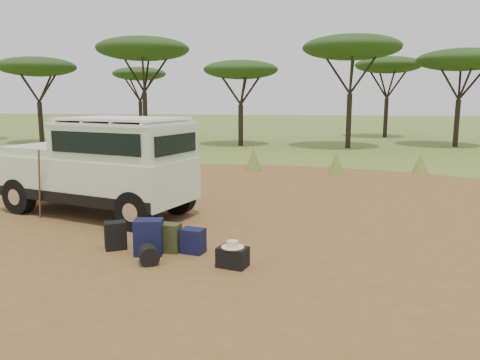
% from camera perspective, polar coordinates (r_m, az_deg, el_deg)
% --- Properties ---
extents(ground, '(140.00, 140.00, 0.00)m').
position_cam_1_polar(ground, '(9.02, -5.86, -7.34)').
color(ground, olive).
rests_on(ground, ground).
extents(dirt_clearing, '(23.00, 23.00, 0.01)m').
position_cam_1_polar(dirt_clearing, '(9.02, -5.86, -7.32)').
color(dirt_clearing, brown).
rests_on(dirt_clearing, ground).
extents(grass_fringe, '(36.60, 1.60, 0.90)m').
position_cam_1_polar(grass_fringe, '(17.26, 1.98, 2.36)').
color(grass_fringe, olive).
rests_on(grass_fringe, ground).
extents(acacia_treeline, '(46.70, 13.20, 6.26)m').
position_cam_1_polar(acacia_treeline, '(28.24, 6.33, 14.31)').
color(acacia_treeline, black).
rests_on(acacia_treeline, ground).
extents(safari_vehicle, '(4.93, 3.07, 2.26)m').
position_cam_1_polar(safari_vehicle, '(11.18, -16.46, 1.39)').
color(safari_vehicle, silver).
rests_on(safari_vehicle, ground).
extents(walking_staff, '(0.27, 0.25, 1.59)m').
position_cam_1_polar(walking_staff, '(11.19, -23.25, -0.54)').
color(walking_staff, brown).
rests_on(walking_staff, ground).
extents(backpack_black, '(0.46, 0.42, 0.51)m').
position_cam_1_polar(backpack_black, '(8.68, -14.94, -6.58)').
color(backpack_black, black).
rests_on(backpack_black, ground).
extents(backpack_navy, '(0.53, 0.42, 0.63)m').
position_cam_1_polar(backpack_navy, '(8.25, -11.06, -6.85)').
color(backpack_navy, '#12173A').
rests_on(backpack_navy, ground).
extents(backpack_olive, '(0.39, 0.30, 0.51)m').
position_cam_1_polar(backpack_olive, '(8.34, -8.57, -7.00)').
color(backpack_olive, '#373C1C').
rests_on(backpack_olive, ground).
extents(duffel_navy, '(0.44, 0.36, 0.44)m').
position_cam_1_polar(duffel_navy, '(8.24, -5.75, -7.41)').
color(duffel_navy, '#12173A').
rests_on(duffel_navy, ground).
extents(hard_case, '(0.53, 0.43, 0.33)m').
position_cam_1_polar(hard_case, '(7.57, -0.90, -9.40)').
color(hard_case, black).
rests_on(hard_case, ground).
extents(stuff_sack, '(0.43, 0.43, 0.32)m').
position_cam_1_polar(stuff_sack, '(7.83, -11.07, -8.95)').
color(stuff_sack, black).
rests_on(stuff_sack, ground).
extents(safari_hat, '(0.37, 0.37, 0.11)m').
position_cam_1_polar(safari_hat, '(7.50, -0.91, -7.92)').
color(safari_hat, beige).
rests_on(safari_hat, hard_case).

